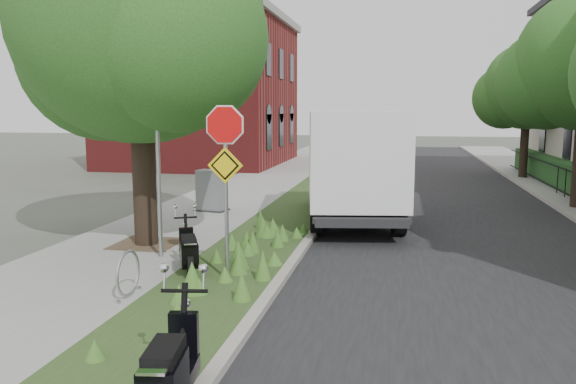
{
  "coord_description": "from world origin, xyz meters",
  "views": [
    {
      "loc": [
        1.58,
        -8.71,
        3.13
      ],
      "look_at": [
        -0.87,
        3.47,
        1.3
      ],
      "focal_mm": 35.0,
      "sensor_mm": 36.0,
      "label": 1
    }
  ],
  "objects_px": {
    "scooter_near": "(189,254)",
    "utility_cabinet": "(212,191)",
    "sign_assembly": "(225,156)",
    "scooter_far": "(169,380)",
    "box_truck": "(353,162)"
  },
  "relations": [
    {
      "from": "scooter_near",
      "to": "utility_cabinet",
      "type": "height_order",
      "value": "utility_cabinet"
    },
    {
      "from": "sign_assembly",
      "to": "utility_cabinet",
      "type": "bearing_deg",
      "value": 111.2
    },
    {
      "from": "scooter_far",
      "to": "utility_cabinet",
      "type": "bearing_deg",
      "value": 106.97
    },
    {
      "from": "scooter_near",
      "to": "scooter_far",
      "type": "distance_m",
      "value": 5.04
    },
    {
      "from": "scooter_far",
      "to": "box_truck",
      "type": "xyz_separation_m",
      "value": [
        0.88,
        10.58,
        1.2
      ]
    },
    {
      "from": "scooter_far",
      "to": "box_truck",
      "type": "distance_m",
      "value": 10.68
    },
    {
      "from": "sign_assembly",
      "to": "scooter_near",
      "type": "height_order",
      "value": "sign_assembly"
    },
    {
      "from": "box_truck",
      "to": "utility_cabinet",
      "type": "bearing_deg",
      "value": 174.0
    },
    {
      "from": "scooter_near",
      "to": "box_truck",
      "type": "relative_size",
      "value": 0.23
    },
    {
      "from": "box_truck",
      "to": "utility_cabinet",
      "type": "xyz_separation_m",
      "value": [
        -4.24,
        0.45,
        -1.01
      ]
    },
    {
      "from": "scooter_near",
      "to": "scooter_far",
      "type": "relative_size",
      "value": 0.81
    },
    {
      "from": "sign_assembly",
      "to": "scooter_far",
      "type": "relative_size",
      "value": 1.87
    },
    {
      "from": "sign_assembly",
      "to": "scooter_far",
      "type": "bearing_deg",
      "value": -79.53
    },
    {
      "from": "sign_assembly",
      "to": "scooter_near",
      "type": "relative_size",
      "value": 2.3
    },
    {
      "from": "sign_assembly",
      "to": "utility_cabinet",
      "type": "height_order",
      "value": "sign_assembly"
    }
  ]
}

